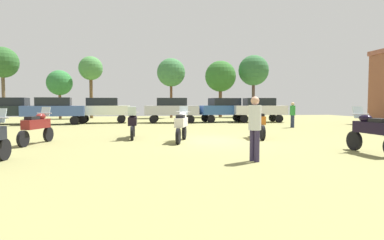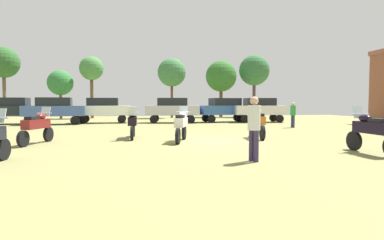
{
  "view_description": "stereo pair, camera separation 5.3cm",
  "coord_description": "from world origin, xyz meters",
  "px_view_note": "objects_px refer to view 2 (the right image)",
  "views": [
    {
      "loc": [
        -2.89,
        -12.9,
        1.61
      ],
      "look_at": [
        -0.53,
        2.04,
        0.79
      ],
      "focal_mm": 29.28,
      "sensor_mm": 36.0,
      "label": 1
    },
    {
      "loc": [
        -2.84,
        -12.91,
        1.61
      ],
      "look_at": [
        -0.53,
        2.04,
        0.79
      ],
      "focal_mm": 29.28,
      "sensor_mm": 36.0,
      "label": 2
    }
  ],
  "objects_px": {
    "car_2": "(173,108)",
    "car_6": "(11,109)",
    "motorcycle_7": "(133,123)",
    "tree_5": "(3,63)",
    "car_1": "(55,109)",
    "tree_6": "(221,77)",
    "car_4": "(103,108)",
    "tree_4": "(91,69)",
    "motorcycle_6": "(181,124)",
    "person_2": "(293,113)",
    "tree_2": "(172,73)",
    "person_1": "(254,124)",
    "tree_3": "(254,71)",
    "tree_1": "(60,83)",
    "motorcycle_3": "(258,122)",
    "motorcycle_2": "(371,131)",
    "motorcycle_4": "(37,126)",
    "car_3": "(225,108)",
    "car_5": "(259,108)"
  },
  "relations": [
    {
      "from": "car_2",
      "to": "car_6",
      "type": "distance_m",
      "value": 12.24
    },
    {
      "from": "motorcycle_7",
      "to": "tree_5",
      "type": "xyz_separation_m",
      "value": [
        -13.73,
        20.7,
        5.0
      ]
    },
    {
      "from": "car_1",
      "to": "tree_6",
      "type": "relative_size",
      "value": 0.7
    },
    {
      "from": "car_4",
      "to": "tree_4",
      "type": "distance_m",
      "value": 9.31
    },
    {
      "from": "motorcycle_6",
      "to": "person_2",
      "type": "height_order",
      "value": "person_2"
    },
    {
      "from": "tree_2",
      "to": "car_1",
      "type": "bearing_deg",
      "value": -136.25
    },
    {
      "from": "car_6",
      "to": "person_1",
      "type": "relative_size",
      "value": 2.5
    },
    {
      "from": "car_4",
      "to": "tree_2",
      "type": "height_order",
      "value": "tree_2"
    },
    {
      "from": "tree_3",
      "to": "tree_4",
      "type": "bearing_deg",
      "value": -177.79
    },
    {
      "from": "person_2",
      "to": "tree_3",
      "type": "relative_size",
      "value": 0.23
    },
    {
      "from": "person_2",
      "to": "tree_2",
      "type": "distance_m",
      "value": 16.54
    },
    {
      "from": "motorcycle_6",
      "to": "tree_1",
      "type": "xyz_separation_m",
      "value": [
        -9.98,
        21.22,
        2.92
      ]
    },
    {
      "from": "motorcycle_3",
      "to": "person_1",
      "type": "height_order",
      "value": "person_1"
    },
    {
      "from": "motorcycle_2",
      "to": "motorcycle_7",
      "type": "relative_size",
      "value": 1.02
    },
    {
      "from": "motorcycle_4",
      "to": "motorcycle_7",
      "type": "relative_size",
      "value": 1.01
    },
    {
      "from": "motorcycle_6",
      "to": "tree_6",
      "type": "relative_size",
      "value": 0.35
    },
    {
      "from": "tree_4",
      "to": "tree_6",
      "type": "bearing_deg",
      "value": 3.74
    },
    {
      "from": "car_6",
      "to": "tree_6",
      "type": "distance_m",
      "value": 21.19
    },
    {
      "from": "motorcycle_3",
      "to": "person_1",
      "type": "distance_m",
      "value": 5.81
    },
    {
      "from": "tree_1",
      "to": "person_1",
      "type": "bearing_deg",
      "value": -66.2
    },
    {
      "from": "tree_6",
      "to": "tree_4",
      "type": "bearing_deg",
      "value": -176.26
    },
    {
      "from": "motorcycle_3",
      "to": "car_6",
      "type": "xyz_separation_m",
      "value": [
        -15.04,
        12.01,
        0.44
      ]
    },
    {
      "from": "motorcycle_2",
      "to": "car_1",
      "type": "distance_m",
      "value": 20.83
    },
    {
      "from": "car_3",
      "to": "tree_5",
      "type": "bearing_deg",
      "value": 57.43
    },
    {
      "from": "motorcycle_4",
      "to": "tree_6",
      "type": "relative_size",
      "value": 0.34
    },
    {
      "from": "motorcycle_6",
      "to": "car_5",
      "type": "xyz_separation_m",
      "value": [
        7.99,
        12.1,
        0.45
      ]
    },
    {
      "from": "car_3",
      "to": "motorcycle_3",
      "type": "bearing_deg",
      "value": 163.95
    },
    {
      "from": "motorcycle_7",
      "to": "tree_2",
      "type": "xyz_separation_m",
      "value": [
        3.49,
        19.4,
        4.13
      ]
    },
    {
      "from": "person_1",
      "to": "car_4",
      "type": "bearing_deg",
      "value": 171.39
    },
    {
      "from": "tree_2",
      "to": "tree_5",
      "type": "xyz_separation_m",
      "value": [
        -17.23,
        1.3,
        0.88
      ]
    },
    {
      "from": "motorcycle_4",
      "to": "motorcycle_7",
      "type": "distance_m",
      "value": 3.87
    },
    {
      "from": "tree_1",
      "to": "car_5",
      "type": "bearing_deg",
      "value": -26.9
    },
    {
      "from": "car_6",
      "to": "tree_3",
      "type": "bearing_deg",
      "value": -72.17
    },
    {
      "from": "motorcycle_4",
      "to": "tree_6",
      "type": "height_order",
      "value": "tree_6"
    },
    {
      "from": "car_3",
      "to": "person_2",
      "type": "xyz_separation_m",
      "value": [
        2.81,
        -6.57,
        -0.21
      ]
    },
    {
      "from": "tree_4",
      "to": "motorcycle_6",
      "type": "bearing_deg",
      "value": -72.06
    },
    {
      "from": "person_2",
      "to": "tree_2",
      "type": "xyz_separation_m",
      "value": [
        -6.56,
        14.68,
        3.88
      ]
    },
    {
      "from": "motorcycle_2",
      "to": "tree_6",
      "type": "bearing_deg",
      "value": 84.17
    },
    {
      "from": "car_2",
      "to": "tree_3",
      "type": "xyz_separation_m",
      "value": [
        10.28,
        9.41,
        4.14
      ]
    },
    {
      "from": "person_2",
      "to": "tree_5",
      "type": "bearing_deg",
      "value": -131.71
    },
    {
      "from": "motorcycle_2",
      "to": "person_1",
      "type": "bearing_deg",
      "value": -173.01
    },
    {
      "from": "car_6",
      "to": "tree_1",
      "type": "xyz_separation_m",
      "value": [
        1.47,
        8.48,
        2.48
      ]
    },
    {
      "from": "person_2",
      "to": "tree_6",
      "type": "xyz_separation_m",
      "value": [
        -0.81,
        15.9,
        3.66
      ]
    },
    {
      "from": "tree_3",
      "to": "motorcycle_7",
      "type": "bearing_deg",
      "value": -122.7
    },
    {
      "from": "car_4",
      "to": "person_1",
      "type": "xyz_separation_m",
      "value": [
        6.17,
        -17.73,
        -0.13
      ]
    },
    {
      "from": "car_4",
      "to": "tree_4",
      "type": "relative_size",
      "value": 0.68
    },
    {
      "from": "motorcycle_4",
      "to": "motorcycle_7",
      "type": "xyz_separation_m",
      "value": [
        3.6,
        1.43,
        -0.0
      ]
    },
    {
      "from": "motorcycle_7",
      "to": "person_2",
      "type": "relative_size",
      "value": 1.33
    },
    {
      "from": "car_3",
      "to": "tree_1",
      "type": "bearing_deg",
      "value": 52.7
    },
    {
      "from": "car_3",
      "to": "tree_5",
      "type": "relative_size",
      "value": 0.61
    }
  ]
}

